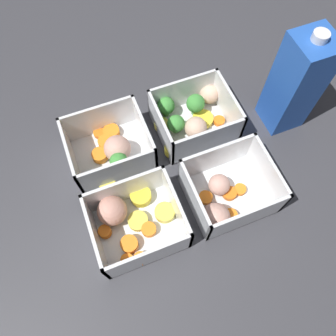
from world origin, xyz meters
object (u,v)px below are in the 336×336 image
object	(u,v)px
container_far_left	(225,196)
juice_carton	(295,84)
container_near_left	(192,117)
container_far_right	(132,220)
container_near_right	(112,150)

from	to	relation	value
container_far_left	juice_carton	distance (m)	0.22
container_near_left	container_far_right	xyz separation A→B (m)	(0.17, 0.14, -0.00)
container_near_right	container_far_left	world-z (taller)	same
container_far_left	container_far_right	size ratio (longest dim) A/B	1.03
container_near_right	container_far_right	xyz separation A→B (m)	(0.01, 0.13, -0.00)
container_near_left	container_far_right	size ratio (longest dim) A/B	1.09
container_far_left	container_near_left	bearing A→B (deg)	-94.11
container_far_left	container_far_right	distance (m)	0.16
container_near_left	container_near_right	bearing A→B (deg)	4.09
container_far_left	container_near_right	bearing A→B (deg)	-45.72
container_far_right	container_near_left	bearing A→B (deg)	-139.13
container_near_right	juice_carton	bearing A→B (deg)	173.92
container_near_left	container_far_right	distance (m)	0.22
container_near_left	juice_carton	world-z (taller)	juice_carton
juice_carton	container_far_left	bearing A→B (deg)	33.70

